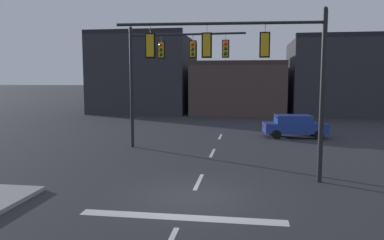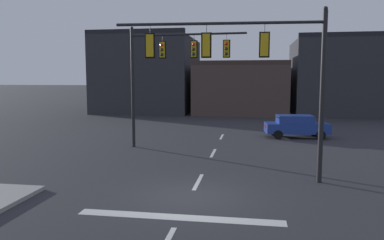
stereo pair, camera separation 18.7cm
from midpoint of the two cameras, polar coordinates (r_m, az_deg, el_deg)
ground_plane at (r=13.67m, az=-0.48°, el=-11.65°), size 400.00×400.00×0.00m
stop_bar_paint at (r=11.81m, az=-2.05°, el=-14.61°), size 6.40×0.50×0.01m
lane_centreline at (r=15.56m, az=0.68°, el=-9.38°), size 0.16×26.40×0.01m
signal_mast_near_side at (r=15.43m, az=9.13°, el=8.76°), size 8.44×0.63×7.02m
signal_mast_far_side at (r=22.42m, az=-4.29°, el=8.55°), size 6.94×0.64×7.30m
car_lot_nearside at (r=27.69m, az=15.15°, el=-0.82°), size 4.59×2.29×1.61m
building_row at (r=46.57m, az=16.83°, el=5.71°), size 56.18×12.27×9.68m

